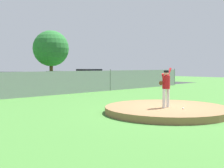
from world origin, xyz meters
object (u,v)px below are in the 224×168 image
(parked_car_red, at_px, (60,81))
(parked_car_charcoal, at_px, (89,78))
(pitcher_youth, at_px, (166,85))
(baseball, at_px, (183,108))
(parked_car_teal, at_px, (13,82))
(traffic_cone_orange, at_px, (6,92))

(parked_car_red, distance_m, parked_car_charcoal, 3.92)
(pitcher_youth, height_order, baseball, pitcher_youth)
(baseball, xyz_separation_m, parked_car_charcoal, (8.07, 15.69, 0.51))
(parked_car_red, bearing_deg, pitcher_youth, -106.99)
(parked_car_teal, distance_m, parked_car_red, 4.19)
(pitcher_youth, distance_m, traffic_cone_orange, 12.51)
(baseball, xyz_separation_m, parked_car_red, (4.22, 14.99, 0.45))
(pitcher_youth, relative_size, parked_car_teal, 0.40)
(parked_car_red, xyz_separation_m, parked_car_charcoal, (3.85, 0.70, 0.06))
(parked_car_teal, xyz_separation_m, parked_car_red, (4.17, -0.45, 0.00))
(parked_car_teal, bearing_deg, pitcher_youth, -90.71)
(pitcher_youth, xyz_separation_m, parked_car_charcoal, (8.20, 14.93, -0.43))
(parked_car_teal, height_order, parked_car_red, parked_car_teal)
(pitcher_youth, bearing_deg, baseball, -80.04)
(parked_car_teal, xyz_separation_m, traffic_cone_orange, (-1.60, -2.29, -0.50))
(baseball, distance_m, parked_car_teal, 15.44)
(pitcher_youth, height_order, traffic_cone_orange, pitcher_youth)
(pitcher_youth, relative_size, parked_car_red, 0.38)
(pitcher_youth, distance_m, parked_car_teal, 14.69)
(pitcher_youth, xyz_separation_m, baseball, (0.13, -0.75, -0.93))
(parked_car_charcoal, bearing_deg, parked_car_red, -169.68)
(parked_car_teal, relative_size, parked_car_charcoal, 1.03)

